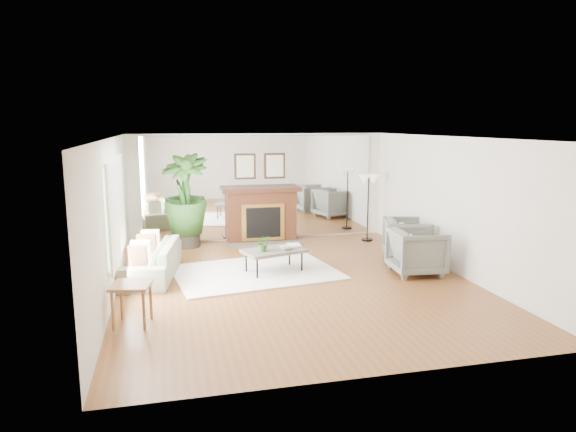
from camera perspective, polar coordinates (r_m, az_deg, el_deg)
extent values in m
plane|color=brown|center=(9.04, 0.84, -7.33)|extent=(7.00, 7.00, 0.00)
cube|color=silver|center=(8.54, -18.99, -0.32)|extent=(0.02, 7.00, 2.50)
cube|color=silver|center=(9.90, 17.90, 1.14)|extent=(0.02, 7.00, 2.50)
cube|color=silver|center=(12.13, -3.16, 3.22)|extent=(6.00, 0.02, 2.50)
cube|color=silver|center=(12.11, -3.15, 3.21)|extent=(5.40, 0.04, 2.40)
cube|color=#B2E09E|center=(8.91, -18.59, 0.79)|extent=(0.04, 2.40, 1.50)
cube|color=brown|center=(12.02, -2.96, 0.03)|extent=(1.60, 0.40, 1.20)
cube|color=gold|center=(11.84, -2.77, -0.72)|extent=(1.00, 0.04, 0.85)
cube|color=black|center=(11.82, -2.75, -0.74)|extent=(0.80, 0.04, 0.70)
cube|color=#655D50|center=(11.80, -2.63, -3.06)|extent=(1.70, 0.55, 0.03)
cube|color=#422115|center=(11.91, -2.97, 2.95)|extent=(1.85, 0.46, 0.10)
cube|color=black|center=(11.96, -4.80, 5.51)|extent=(0.50, 0.04, 0.60)
cube|color=black|center=(12.08, -1.50, 5.59)|extent=(0.50, 0.04, 0.60)
cube|color=white|center=(9.58, -3.67, -6.25)|extent=(3.20, 2.51, 0.03)
cube|color=#655D50|center=(9.48, -1.56, -3.90)|extent=(1.24, 0.93, 0.06)
cylinder|color=black|center=(9.14, -3.45, -5.90)|extent=(0.03, 0.03, 0.39)
cylinder|color=black|center=(9.56, 1.55, -5.15)|extent=(0.03, 0.03, 0.39)
cylinder|color=black|center=(9.54, -4.67, -5.22)|extent=(0.03, 0.03, 0.39)
cylinder|color=black|center=(9.94, 0.18, -4.54)|extent=(0.03, 0.03, 0.39)
imported|color=gray|center=(9.60, -14.92, -4.76)|extent=(1.13, 2.18, 0.61)
imported|color=slate|center=(10.73, 13.12, -2.48)|extent=(1.14, 1.12, 0.83)
imported|color=slate|center=(9.71, 14.13, -3.84)|extent=(0.99, 0.97, 0.84)
cube|color=brown|center=(7.35, -17.03, -7.36)|extent=(0.60, 0.60, 0.04)
cylinder|color=brown|center=(7.31, -18.90, -9.95)|extent=(0.04, 0.04, 0.55)
cylinder|color=brown|center=(7.21, -15.72, -10.07)|extent=(0.04, 0.04, 0.55)
cylinder|color=brown|center=(7.68, -18.03, -8.91)|extent=(0.04, 0.04, 0.55)
cylinder|color=brown|center=(7.58, -15.01, -9.01)|extent=(0.04, 0.04, 0.55)
cylinder|color=#29261E|center=(11.74, -11.18, -2.32)|extent=(0.60, 0.60, 0.43)
imported|color=#316023|center=(11.57, -11.35, 2.37)|extent=(1.25, 1.25, 1.77)
cylinder|color=black|center=(12.29, 8.78, -2.62)|extent=(0.26, 0.26, 0.04)
cylinder|color=black|center=(12.15, 8.87, 0.76)|extent=(0.03, 0.03, 1.50)
cone|color=beige|center=(12.01, 8.46, 4.06)|extent=(0.28, 0.28, 0.21)
cone|color=beige|center=(12.10, 9.46, 4.08)|extent=(0.28, 0.28, 0.21)
imported|color=#316023|center=(9.32, -2.77, -3.01)|extent=(0.31, 0.28, 0.30)
imported|color=brown|center=(9.47, -0.26, -3.56)|extent=(0.29, 0.29, 0.06)
imported|color=brown|center=(9.73, 0.04, -3.28)|extent=(0.23, 0.32, 0.02)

